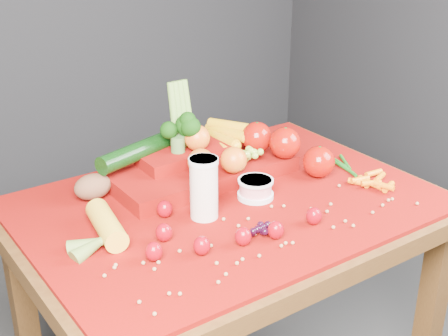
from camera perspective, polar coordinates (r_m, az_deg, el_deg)
table at (r=1.69m, az=0.39°, el=-6.26°), size 1.10×0.80×0.75m
red_cloth at (r=1.64m, az=0.40°, el=-3.23°), size 1.05×0.75×0.01m
milk_glass at (r=1.53m, az=-1.86°, el=-1.65°), size 0.07×0.07×0.16m
yogurt_bowl at (r=1.65m, az=2.90°, el=-1.83°), size 0.10×0.10×0.05m
strawberry_scatter at (r=1.46m, az=-0.60°, el=-5.69°), size 0.44×0.28×0.05m
dark_grape_cluster at (r=1.48m, az=3.43°, el=-5.76°), size 0.06×0.05×0.03m
soybean_scatter at (r=1.50m, az=4.84°, el=-5.74°), size 0.84×0.24×0.01m
corn_ear at (r=1.46m, az=-11.15°, el=-6.18°), size 0.21×0.25×0.06m
potato at (r=1.68m, az=-11.91°, el=-1.69°), size 0.10×0.07×0.07m
baby_carrot_pile at (r=1.77m, az=13.57°, el=-1.11°), size 0.17×0.17×0.03m
green_bean_pile at (r=1.88m, az=10.83°, el=0.30°), size 0.14×0.12×0.01m
produce_mound at (r=1.75m, az=-0.88°, el=1.03°), size 0.61×0.37×0.27m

